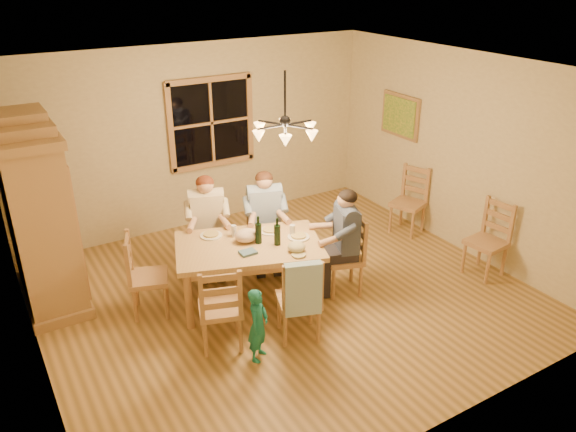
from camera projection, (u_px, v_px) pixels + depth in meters
floor at (285, 295)px, 6.85m from camera, size 5.50×5.50×0.00m
ceiling at (285, 70)px, 5.72m from camera, size 5.50×5.00×0.02m
wall_back at (198, 137)px, 8.24m from camera, size 5.50×0.02×2.70m
wall_left at (20, 253)px, 5.00m from camera, size 0.02×5.00×2.70m
wall_right at (460, 153)px, 7.57m from camera, size 0.02×5.00×2.70m
window at (211, 123)px, 8.22m from camera, size 1.30×0.06×1.30m
painting at (400, 116)px, 8.39m from camera, size 0.06×0.78×0.64m
chandelier at (285, 130)px, 5.98m from camera, size 0.77×0.68×0.71m
armoire at (40, 218)px, 6.36m from camera, size 0.66×1.40×2.30m
dining_table at (249, 252)px, 6.47m from camera, size 1.89×1.50×0.76m
chair_far_left at (209, 251)px, 7.24m from camera, size 0.55×0.54×0.99m
chair_far_right at (265, 246)px, 7.37m from camera, size 0.55×0.54×0.99m
chair_near_left at (221, 321)px, 5.85m from camera, size 0.55×0.54×0.99m
chair_near_right at (298, 311)px, 6.00m from camera, size 0.55×0.54×0.99m
chair_end_left at (150, 289)px, 6.40m from camera, size 0.54×0.55×0.99m
chair_end_right at (343, 269)px, 6.83m from camera, size 0.54×0.55×0.99m
adult_woman at (207, 213)px, 7.01m from camera, size 0.50×0.52×0.87m
adult_plaid_man at (265, 208)px, 7.15m from camera, size 0.50×0.52×0.87m
adult_slate_man at (345, 229)px, 6.61m from camera, size 0.52×0.50×0.87m
towel at (303, 289)px, 5.66m from camera, size 0.39×0.22×0.58m
wine_bottle_a at (258, 230)px, 6.39m from camera, size 0.08×0.08×0.33m
wine_bottle_b at (277, 231)px, 6.35m from camera, size 0.08×0.08×0.33m
plate_woman at (211, 236)px, 6.61m from camera, size 0.26×0.26×0.02m
plate_plaid at (270, 231)px, 6.72m from camera, size 0.26×0.26×0.02m
plate_slate at (299, 237)px, 6.57m from camera, size 0.26×0.26×0.02m
wine_glass_a at (234, 231)px, 6.58m from camera, size 0.06×0.06×0.14m
wine_glass_b at (292, 230)px, 6.59m from camera, size 0.06×0.06×0.14m
cap at (296, 247)px, 6.25m from camera, size 0.20×0.20×0.11m
napkin at (248, 252)px, 6.21m from camera, size 0.22×0.19×0.03m
cloth_bundle at (246, 235)px, 6.46m from camera, size 0.28×0.22×0.15m
child at (258, 325)px, 5.61m from camera, size 0.35×0.34×0.80m
chair_spare_front at (485, 253)px, 7.19m from camera, size 0.46×0.48×0.99m
chair_spare_back at (407, 213)px, 8.32m from camera, size 0.55×0.56×0.99m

